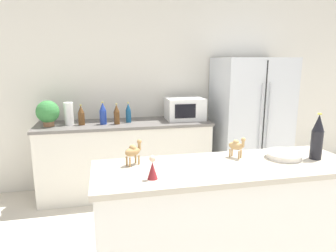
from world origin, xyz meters
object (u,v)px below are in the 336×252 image
at_px(fruit_bowl, 284,155).
at_px(camel_figurine_second, 236,145).
at_px(back_bottle_0, 103,114).
at_px(paper_towel_roll, 69,114).
at_px(back_bottle_2, 117,114).
at_px(camel_figurine, 133,151).
at_px(wine_bottle, 317,137).
at_px(back_bottle_1, 81,115).
at_px(refrigerator, 249,123).
at_px(back_bottle_3, 128,113).
at_px(microwave, 185,109).
at_px(wise_man_figurine_crimson, 152,169).
at_px(potted_plant, 48,112).

relative_size(fruit_bowl, camel_figurine_second, 1.63).
bearing_deg(back_bottle_0, paper_towel_roll, 171.54).
relative_size(back_bottle_2, camel_figurine_second, 1.61).
bearing_deg(camel_figurine, wine_bottle, -6.60).
xyz_separation_m(back_bottle_1, back_bottle_2, (0.41, -0.04, 0.00)).
distance_m(back_bottle_0, back_bottle_2, 0.16).
height_order(paper_towel_roll, wine_bottle, wine_bottle).
relative_size(refrigerator, camel_figurine_second, 11.14).
distance_m(back_bottle_2, camel_figurine_second, 1.88).
distance_m(wine_bottle, fruit_bowl, 0.25).
bearing_deg(back_bottle_1, back_bottle_2, -5.48).
relative_size(back_bottle_3, wine_bottle, 0.77).
relative_size(back_bottle_2, fruit_bowl, 0.99).
height_order(microwave, camel_figurine, microwave).
distance_m(refrigerator, fruit_bowl, 1.96).
distance_m(back_bottle_3, camel_figurine, 1.81).
relative_size(camel_figurine, wise_man_figurine_crimson, 1.16).
bearing_deg(wise_man_figurine_crimson, fruit_bowl, 10.33).
height_order(back_bottle_1, back_bottle_2, back_bottle_2).
bearing_deg(back_bottle_1, wine_bottle, -48.61).
bearing_deg(back_bottle_0, refrigerator, -0.38).
height_order(back_bottle_3, camel_figurine_second, back_bottle_3).
bearing_deg(camel_figurine_second, fruit_bowl, -14.36).
bearing_deg(camel_figurine, refrigerator, 45.19).
relative_size(wine_bottle, fruit_bowl, 1.27).
relative_size(potted_plant, fruit_bowl, 1.20).
relative_size(camel_figurine, camel_figurine_second, 1.06).
xyz_separation_m(fruit_bowl, camel_figurine_second, (-0.32, 0.08, 0.06)).
bearing_deg(fruit_bowl, back_bottle_0, 123.64).
distance_m(paper_towel_roll, back_bottle_3, 0.70).
bearing_deg(back_bottle_2, refrigerator, 0.47).
bearing_deg(camel_figurine_second, camel_figurine, 179.60).
xyz_separation_m(refrigerator, back_bottle_2, (-1.75, -0.01, 0.19)).
height_order(refrigerator, back_bottle_2, refrigerator).
height_order(potted_plant, paper_towel_roll, potted_plant).
xyz_separation_m(microwave, fruit_bowl, (0.19, -1.92, -0.03)).
distance_m(back_bottle_3, fruit_bowl, 2.10).
height_order(potted_plant, back_bottle_1, potted_plant).
distance_m(refrigerator, potted_plant, 2.55).
bearing_deg(camel_figurine_second, back_bottle_0, 117.18).
relative_size(potted_plant, camel_figurine, 1.85).
height_order(back_bottle_0, camel_figurine, back_bottle_0).
bearing_deg(back_bottle_1, refrigerator, -0.67).
xyz_separation_m(refrigerator, wine_bottle, (-0.48, -1.88, 0.30)).
bearing_deg(microwave, fruit_bowl, -84.44).
height_order(microwave, back_bottle_2, microwave).
bearing_deg(back_bottle_3, camel_figurine, -93.86).
relative_size(potted_plant, back_bottle_0, 1.11).
bearing_deg(fruit_bowl, refrigerator, 69.34).
bearing_deg(paper_towel_roll, refrigerator, -1.78).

